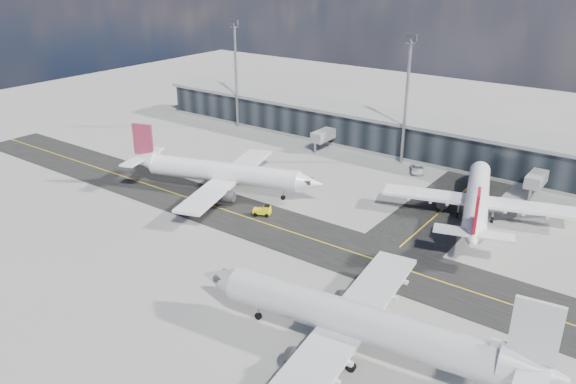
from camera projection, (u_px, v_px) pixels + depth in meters
name	position (u px, v px, depth m)	size (l,w,h in m)	color
ground	(275.00, 240.00, 94.33)	(300.00, 300.00, 0.00)	gray
taxiway_lanes	(329.00, 223.00, 100.18)	(180.00, 63.00, 0.03)	black
terminal_concourse	(415.00, 138.00, 133.57)	(152.00, 19.80, 8.80)	black
floodlight_masts	(407.00, 96.00, 123.98)	(102.50, 0.70, 28.90)	gray
airliner_af	(220.00, 172.00, 112.25)	(41.44, 35.73, 12.53)	white
airliner_redtail	(477.00, 199.00, 100.33)	(33.68, 39.08, 11.79)	white
airliner_near	(360.00, 323.00, 65.65)	(44.95, 38.43, 13.31)	silver
baggage_tug	(264.00, 210.00, 102.87)	(3.61, 2.72, 2.05)	#FFEE0D
service_van	(417.00, 169.00, 123.59)	(2.68, 5.82, 1.62)	white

